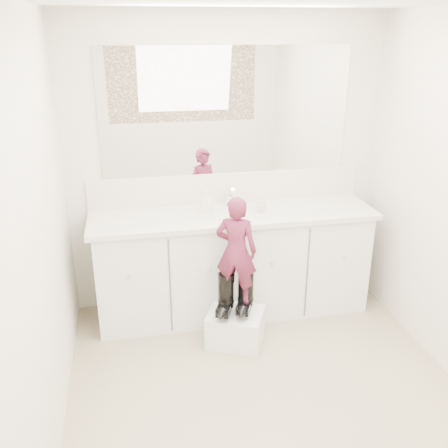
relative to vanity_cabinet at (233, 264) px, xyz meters
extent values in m
plane|color=#897B59|center=(0.00, -1.23, -0.42)|extent=(3.00, 3.00, 0.00)
plane|color=beige|center=(0.00, 0.27, 0.77)|extent=(2.60, 0.00, 2.60)
plane|color=beige|center=(0.00, -2.73, 0.77)|extent=(2.60, 0.00, 2.60)
plane|color=beige|center=(-1.30, -1.23, 0.78)|extent=(0.00, 3.00, 3.00)
cube|color=silver|center=(0.00, 0.00, 0.00)|extent=(2.20, 0.55, 0.85)
cube|color=beige|center=(0.00, -0.01, 0.45)|extent=(2.28, 0.58, 0.04)
cube|color=beige|center=(0.00, 0.26, 0.59)|extent=(2.28, 0.03, 0.25)
cube|color=white|center=(0.00, 0.26, 1.22)|extent=(2.00, 0.02, 1.00)
cylinder|color=silver|center=(0.00, 0.15, 0.52)|extent=(0.08, 0.08, 0.10)
imported|color=beige|center=(0.22, -0.04, 0.50)|extent=(0.10, 0.10, 0.08)
imported|color=silver|center=(-0.21, 0.03, 0.55)|extent=(0.10, 0.10, 0.18)
cube|color=white|center=(-0.08, -0.48, -0.30)|extent=(0.51, 0.47, 0.26)
imported|color=#982E59|center=(-0.08, -0.48, 0.35)|extent=(0.35, 0.30, 0.82)
cylinder|color=pink|center=(-0.01, -0.48, 0.48)|extent=(0.13, 0.07, 0.06)
camera|label=1|loc=(-0.81, -3.65, 1.84)|focal=40.00mm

